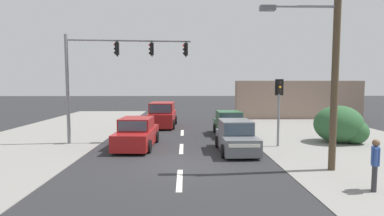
{
  "coord_description": "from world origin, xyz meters",
  "views": [
    {
      "loc": [
        0.19,
        -12.12,
        3.32
      ],
      "look_at": [
        0.57,
        4.0,
        2.01
      ],
      "focal_mm": 28.0,
      "sensor_mm": 36.0,
      "label": 1
    }
  ],
  "objects_px": {
    "hatchback_receding_far": "(236,137)",
    "sedan_oncoming_mid": "(137,134)",
    "pedestal_signal_right_kerb": "(279,101)",
    "suv_oncoming_near": "(162,115)",
    "utility_pole_foreground_right": "(332,49)",
    "traffic_signal_mast": "(111,65)",
    "hatchback_crossing_left": "(229,124)",
    "pedestrian_at_kerb": "(375,162)"
  },
  "relations": [
    {
      "from": "suv_oncoming_near",
      "to": "hatchback_crossing_left",
      "type": "height_order",
      "value": "suv_oncoming_near"
    },
    {
      "from": "hatchback_receding_far",
      "to": "sedan_oncoming_mid",
      "type": "bearing_deg",
      "value": 166.95
    },
    {
      "from": "pedestal_signal_right_kerb",
      "to": "pedestrian_at_kerb",
      "type": "height_order",
      "value": "pedestal_signal_right_kerb"
    },
    {
      "from": "sedan_oncoming_mid",
      "to": "pedestrian_at_kerb",
      "type": "xyz_separation_m",
      "value": [
        8.34,
        -6.71,
        0.22
      ]
    },
    {
      "from": "utility_pole_foreground_right",
      "to": "traffic_signal_mast",
      "type": "relative_size",
      "value": 1.24
    },
    {
      "from": "traffic_signal_mast",
      "to": "pedestal_signal_right_kerb",
      "type": "relative_size",
      "value": 1.93
    },
    {
      "from": "traffic_signal_mast",
      "to": "pedestal_signal_right_kerb",
      "type": "height_order",
      "value": "traffic_signal_mast"
    },
    {
      "from": "traffic_signal_mast",
      "to": "hatchback_receding_far",
      "type": "relative_size",
      "value": 1.88
    },
    {
      "from": "pedestal_signal_right_kerb",
      "to": "hatchback_crossing_left",
      "type": "distance_m",
      "value": 4.55
    },
    {
      "from": "suv_oncoming_near",
      "to": "hatchback_receding_far",
      "type": "bearing_deg",
      "value": -63.86
    },
    {
      "from": "utility_pole_foreground_right",
      "to": "traffic_signal_mast",
      "type": "distance_m",
      "value": 11.09
    },
    {
      "from": "sedan_oncoming_mid",
      "to": "hatchback_receding_far",
      "type": "bearing_deg",
      "value": -13.05
    },
    {
      "from": "traffic_signal_mast",
      "to": "pedestrian_at_kerb",
      "type": "relative_size",
      "value": 4.22
    },
    {
      "from": "sedan_oncoming_mid",
      "to": "hatchback_receding_far",
      "type": "relative_size",
      "value": 1.18
    },
    {
      "from": "pedestal_signal_right_kerb",
      "to": "hatchback_crossing_left",
      "type": "relative_size",
      "value": 0.97
    },
    {
      "from": "hatchback_receding_far",
      "to": "suv_oncoming_near",
      "type": "bearing_deg",
      "value": 116.14
    },
    {
      "from": "sedan_oncoming_mid",
      "to": "hatchback_crossing_left",
      "type": "xyz_separation_m",
      "value": [
        5.4,
        3.62,
        -0.0
      ]
    },
    {
      "from": "traffic_signal_mast",
      "to": "sedan_oncoming_mid",
      "type": "relative_size",
      "value": 1.6
    },
    {
      "from": "utility_pole_foreground_right",
      "to": "hatchback_crossing_left",
      "type": "bearing_deg",
      "value": 107.91
    },
    {
      "from": "utility_pole_foreground_right",
      "to": "traffic_signal_mast",
      "type": "xyz_separation_m",
      "value": [
        -9.55,
        5.63,
        -0.27
      ]
    },
    {
      "from": "hatchback_crossing_left",
      "to": "pedestal_signal_right_kerb",
      "type": "bearing_deg",
      "value": -61.01
    },
    {
      "from": "sedan_oncoming_mid",
      "to": "suv_oncoming_near",
      "type": "height_order",
      "value": "suv_oncoming_near"
    },
    {
      "from": "sedan_oncoming_mid",
      "to": "pedestrian_at_kerb",
      "type": "bearing_deg",
      "value": -38.79
    },
    {
      "from": "hatchback_crossing_left",
      "to": "pedestrian_at_kerb",
      "type": "distance_m",
      "value": 10.74
    },
    {
      "from": "traffic_signal_mast",
      "to": "hatchback_crossing_left",
      "type": "bearing_deg",
      "value": 19.19
    },
    {
      "from": "traffic_signal_mast",
      "to": "utility_pole_foreground_right",
      "type": "bearing_deg",
      "value": -30.53
    },
    {
      "from": "suv_oncoming_near",
      "to": "pedestrian_at_kerb",
      "type": "xyz_separation_m",
      "value": [
        7.57,
        -14.2,
        0.04
      ]
    },
    {
      "from": "pedestrian_at_kerb",
      "to": "hatchback_receding_far",
      "type": "bearing_deg",
      "value": 120.93
    },
    {
      "from": "hatchback_receding_far",
      "to": "traffic_signal_mast",
      "type": "bearing_deg",
      "value": 160.2
    },
    {
      "from": "sedan_oncoming_mid",
      "to": "hatchback_receding_far",
      "type": "height_order",
      "value": "sedan_oncoming_mid"
    },
    {
      "from": "pedestrian_at_kerb",
      "to": "hatchback_crossing_left",
      "type": "bearing_deg",
      "value": 105.92
    },
    {
      "from": "traffic_signal_mast",
      "to": "hatchback_receding_far",
      "type": "distance_m",
      "value": 7.89
    },
    {
      "from": "hatchback_crossing_left",
      "to": "pedestrian_at_kerb",
      "type": "height_order",
      "value": "pedestrian_at_kerb"
    },
    {
      "from": "suv_oncoming_near",
      "to": "hatchback_receding_far",
      "type": "distance_m",
      "value": 9.64
    },
    {
      "from": "traffic_signal_mast",
      "to": "pedestrian_at_kerb",
      "type": "bearing_deg",
      "value": -38.63
    },
    {
      "from": "traffic_signal_mast",
      "to": "hatchback_crossing_left",
      "type": "height_order",
      "value": "traffic_signal_mast"
    },
    {
      "from": "traffic_signal_mast",
      "to": "pedestal_signal_right_kerb",
      "type": "bearing_deg",
      "value": -8.02
    },
    {
      "from": "utility_pole_foreground_right",
      "to": "pedestrian_at_kerb",
      "type": "bearing_deg",
      "value": -81.4
    },
    {
      "from": "suv_oncoming_near",
      "to": "hatchback_crossing_left",
      "type": "bearing_deg",
      "value": -39.94
    },
    {
      "from": "utility_pole_foreground_right",
      "to": "hatchback_receding_far",
      "type": "xyz_separation_m",
      "value": [
        -2.98,
        3.26,
        -3.92
      ]
    },
    {
      "from": "pedestal_signal_right_kerb",
      "to": "suv_oncoming_near",
      "type": "distance_m",
      "value": 10.19
    },
    {
      "from": "sedan_oncoming_mid",
      "to": "pedestal_signal_right_kerb",
      "type": "bearing_deg",
      "value": -0.48
    }
  ]
}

